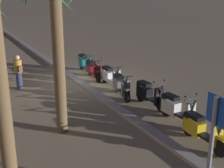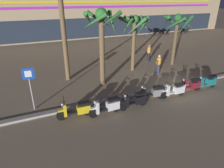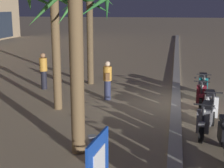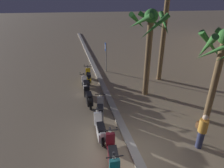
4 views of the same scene
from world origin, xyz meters
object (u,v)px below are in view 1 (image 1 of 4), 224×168
(scooter_black_last_in_row, at_px, (149,94))
(scooter_grey_tail_end, at_px, (121,86))
(crossing_sign, at_px, (213,139))
(palm_tree_near_sign, at_px, (57,9))
(scooter_white_second_in_line, at_px, (176,109))
(scooter_yellow_gap_after_mid, at_px, (201,129))
(scooter_maroon_mid_front, at_px, (93,70))
(scooter_white_mid_rear, at_px, (110,76))
(scooter_teal_mid_centre, at_px, (85,63))
(pedestrian_strolling_near_curb, at_px, (19,71))

(scooter_black_last_in_row, xyz_separation_m, scooter_grey_tail_end, (1.44, 0.42, -0.01))
(crossing_sign, height_order, palm_tree_near_sign, palm_tree_near_sign)
(scooter_grey_tail_end, relative_size, crossing_sign, 0.76)
(scooter_white_second_in_line, height_order, crossing_sign, crossing_sign)
(scooter_yellow_gap_after_mid, distance_m, scooter_maroon_mid_front, 7.56)
(scooter_white_second_in_line, bearing_deg, scooter_maroon_mid_front, 2.92)
(scooter_yellow_gap_after_mid, height_order, crossing_sign, crossing_sign)
(scooter_white_mid_rear, distance_m, crossing_sign, 8.37)
(scooter_black_last_in_row, bearing_deg, palm_tree_near_sign, 98.56)
(scooter_white_second_in_line, xyz_separation_m, scooter_teal_mid_centre, (7.35, 0.18, 0.00))
(scooter_grey_tail_end, height_order, pedestrian_strolling_near_curb, pedestrian_strolling_near_curb)
(scooter_maroon_mid_front, distance_m, crossing_sign, 9.77)
(scooter_black_last_in_row, xyz_separation_m, crossing_sign, (-5.19, 2.10, 1.04))
(scooter_white_mid_rear, xyz_separation_m, palm_tree_near_sign, (-3.43, 3.50, 3.34))
(scooter_yellow_gap_after_mid, xyz_separation_m, scooter_maroon_mid_front, (7.56, -0.05, 0.01))
(scooter_black_last_in_row, bearing_deg, scooter_grey_tail_end, 16.20)
(scooter_yellow_gap_after_mid, distance_m, scooter_teal_mid_centre, 8.88)
(scooter_grey_tail_end, distance_m, pedestrian_strolling_near_curb, 4.62)
(scooter_white_mid_rear, bearing_deg, pedestrian_strolling_near_curb, 68.17)
(scooter_maroon_mid_front, relative_size, scooter_teal_mid_centre, 0.99)
(scooter_black_last_in_row, xyz_separation_m, scooter_white_mid_rear, (2.88, 0.15, -0.02))
(scooter_yellow_gap_after_mid, bearing_deg, scooter_grey_tail_end, 0.47)
(scooter_maroon_mid_front, xyz_separation_m, palm_tree_near_sign, (-4.91, 3.32, 3.35))
(pedestrian_strolling_near_curb, bearing_deg, palm_tree_near_sign, -176.69)
(scooter_white_mid_rear, distance_m, palm_tree_near_sign, 5.93)
(scooter_teal_mid_centre, xyz_separation_m, crossing_sign, (-10.88, 1.89, 1.04))
(scooter_black_last_in_row, distance_m, scooter_teal_mid_centre, 5.69)
(scooter_white_second_in_line, xyz_separation_m, palm_tree_near_sign, (1.12, 3.63, 3.33))
(scooter_yellow_gap_after_mid, bearing_deg, crossing_sign, 139.35)
(scooter_white_mid_rear, bearing_deg, scooter_black_last_in_row, -176.98)
(scooter_grey_tail_end, xyz_separation_m, scooter_teal_mid_centre, (4.25, -0.21, 0.02))
(pedestrian_strolling_near_curb, bearing_deg, scooter_white_second_in_line, -147.14)
(scooter_yellow_gap_after_mid, xyz_separation_m, scooter_white_second_in_line, (1.52, -0.36, 0.02))
(scooter_white_second_in_line, distance_m, crossing_sign, 4.22)
(scooter_grey_tail_end, distance_m, crossing_sign, 6.92)
(scooter_teal_mid_centre, distance_m, palm_tree_near_sign, 7.86)
(palm_tree_near_sign, bearing_deg, scooter_teal_mid_centre, -28.97)
(scooter_white_mid_rear, bearing_deg, scooter_teal_mid_centre, 1.09)
(scooter_black_last_in_row, height_order, scooter_grey_tail_end, scooter_black_last_in_row)
(scooter_yellow_gap_after_mid, height_order, scooter_black_last_in_row, same)
(scooter_white_second_in_line, bearing_deg, scooter_yellow_gap_after_mid, 166.85)
(scooter_black_last_in_row, height_order, pedestrian_strolling_near_curb, pedestrian_strolling_near_curb)
(scooter_grey_tail_end, bearing_deg, scooter_yellow_gap_after_mid, -179.53)
(scooter_teal_mid_centre, bearing_deg, scooter_white_second_in_line, -178.59)
(palm_tree_near_sign, bearing_deg, scooter_white_mid_rear, -45.62)
(scooter_black_last_in_row, bearing_deg, scooter_maroon_mid_front, 4.35)
(scooter_yellow_gap_after_mid, xyz_separation_m, crossing_sign, (-2.00, 1.72, 1.06))
(scooter_maroon_mid_front, bearing_deg, crossing_sign, 169.54)
(scooter_yellow_gap_after_mid, xyz_separation_m, pedestrian_strolling_near_curb, (7.59, 3.56, 0.37))
(scooter_yellow_gap_after_mid, bearing_deg, palm_tree_near_sign, 51.11)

